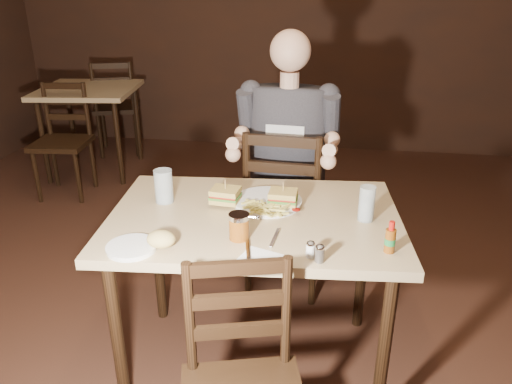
# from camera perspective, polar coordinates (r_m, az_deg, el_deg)

# --- Properties ---
(room_shell) EXTENTS (7.00, 7.00, 7.00)m
(room_shell) POSITION_cam_1_polar(r_m,az_deg,el_deg) (1.60, 1.47, 13.87)
(room_shell) COLOR black
(room_shell) RESTS_ON ground
(main_table) EXTENTS (1.24, 0.88, 0.77)m
(main_table) POSITION_cam_1_polar(r_m,az_deg,el_deg) (2.08, -0.21, -4.67)
(main_table) COLOR tan
(main_table) RESTS_ON ground
(bg_table) EXTENTS (0.89, 0.89, 0.77)m
(bg_table) POSITION_cam_1_polar(r_m,az_deg,el_deg) (4.69, -18.56, 10.17)
(bg_table) COLOR tan
(bg_table) RESTS_ON ground
(chair_far) EXTENTS (0.48, 0.51, 0.96)m
(chair_far) POSITION_cam_1_polar(r_m,az_deg,el_deg) (2.78, 3.50, -1.83)
(chair_far) COLOR black
(chair_far) RESTS_ON ground
(bg_chair_far) EXTENTS (0.56, 0.58, 0.93)m
(bg_chair_far) POSITION_cam_1_polar(r_m,az_deg,el_deg) (5.22, -15.61, 9.34)
(bg_chair_far) COLOR black
(bg_chair_far) RESTS_ON ground
(bg_chair_near) EXTENTS (0.45, 0.49, 0.89)m
(bg_chair_near) POSITION_cam_1_polar(r_m,az_deg,el_deg) (4.28, -21.36, 5.27)
(bg_chair_near) COLOR black
(bg_chair_near) RESTS_ON ground
(diner) EXTENTS (0.57, 0.46, 0.94)m
(diner) POSITION_cam_1_polar(r_m,az_deg,el_deg) (2.56, 3.59, 7.55)
(diner) COLOR #313137
(diner) RESTS_ON chair_far
(dinner_plate) EXTENTS (0.31, 0.31, 0.02)m
(dinner_plate) POSITION_cam_1_polar(r_m,az_deg,el_deg) (2.13, 1.32, -1.20)
(dinner_plate) COLOR white
(dinner_plate) RESTS_ON main_table
(sandwich_left) EXTENTS (0.13, 0.11, 0.10)m
(sandwich_left) POSITION_cam_1_polar(r_m,az_deg,el_deg) (2.10, -3.52, 0.15)
(sandwich_left) COLOR #D1B55C
(sandwich_left) RESTS_ON dinner_plate
(sandwich_right) EXTENTS (0.12, 0.10, 0.10)m
(sandwich_right) POSITION_cam_1_polar(r_m,az_deg,el_deg) (2.08, 3.12, -0.14)
(sandwich_right) COLOR #D1B55C
(sandwich_right) RESTS_ON dinner_plate
(fries_pile) EXTENTS (0.25, 0.19, 0.04)m
(fries_pile) POSITION_cam_1_polar(r_m,az_deg,el_deg) (2.03, 1.07, -1.70)
(fries_pile) COLOR #D8CA59
(fries_pile) RESTS_ON dinner_plate
(ketchup_dollop) EXTENTS (0.04, 0.04, 0.01)m
(ketchup_dollop) POSITION_cam_1_polar(r_m,az_deg,el_deg) (2.04, 4.58, -2.01)
(ketchup_dollop) COLOR maroon
(ketchup_dollop) RESTS_ON dinner_plate
(glass_left) EXTENTS (0.08, 0.08, 0.14)m
(glass_left) POSITION_cam_1_polar(r_m,az_deg,el_deg) (2.16, -10.51, 0.67)
(glass_left) COLOR silver
(glass_left) RESTS_ON main_table
(glass_right) EXTENTS (0.07, 0.07, 0.14)m
(glass_right) POSITION_cam_1_polar(r_m,az_deg,el_deg) (2.01, 12.54, -1.30)
(glass_right) COLOR silver
(glass_right) RESTS_ON main_table
(hot_sauce) EXTENTS (0.04, 0.04, 0.12)m
(hot_sauce) POSITION_cam_1_polar(r_m,az_deg,el_deg) (1.81, 15.12, -4.98)
(hot_sauce) COLOR brown
(hot_sauce) RESTS_ON main_table
(salt_shaker) EXTENTS (0.03, 0.03, 0.06)m
(salt_shaker) POSITION_cam_1_polar(r_m,az_deg,el_deg) (1.74, 6.24, -6.56)
(salt_shaker) COLOR white
(salt_shaker) RESTS_ON main_table
(pepper_shaker) EXTENTS (0.04, 0.04, 0.06)m
(pepper_shaker) POSITION_cam_1_polar(r_m,az_deg,el_deg) (1.72, 7.29, -7.02)
(pepper_shaker) COLOR #38332D
(pepper_shaker) RESTS_ON main_table
(syrup_dispenser) EXTENTS (0.08, 0.08, 0.10)m
(syrup_dispenser) POSITION_cam_1_polar(r_m,az_deg,el_deg) (1.84, -1.95, -3.95)
(syrup_dispenser) COLOR brown
(syrup_dispenser) RESTS_ON main_table
(napkin) EXTENTS (0.17, 0.16, 0.00)m
(napkin) POSITION_cam_1_polar(r_m,az_deg,el_deg) (1.74, 0.37, -7.60)
(napkin) COLOR white
(napkin) RESTS_ON main_table
(knife) EXTENTS (0.06, 0.22, 0.01)m
(knife) POSITION_cam_1_polar(r_m,az_deg,el_deg) (1.74, -0.89, -7.30)
(knife) COLOR silver
(knife) RESTS_ON napkin
(fork) EXTENTS (0.02, 0.14, 0.00)m
(fork) POSITION_cam_1_polar(r_m,az_deg,el_deg) (1.86, 2.14, -5.20)
(fork) COLOR silver
(fork) RESTS_ON napkin
(side_plate) EXTENTS (0.19, 0.19, 0.01)m
(side_plate) POSITION_cam_1_polar(r_m,az_deg,el_deg) (1.84, -14.03, -6.26)
(side_plate) COLOR white
(side_plate) RESTS_ON main_table
(bread_roll) EXTENTS (0.11, 0.09, 0.06)m
(bread_roll) POSITION_cam_1_polar(r_m,az_deg,el_deg) (1.80, -10.80, -5.30)
(bread_roll) COLOR tan
(bread_roll) RESTS_ON side_plate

